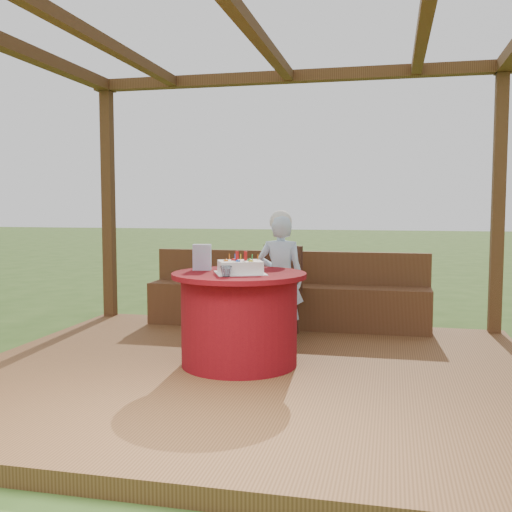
{
  "coord_description": "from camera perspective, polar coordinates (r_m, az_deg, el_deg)",
  "views": [
    {
      "loc": [
        1.09,
        -4.54,
        1.42
      ],
      "look_at": [
        0.0,
        0.25,
        1.0
      ],
      "focal_mm": 42.0,
      "sensor_mm": 36.0,
      "label": 1
    }
  ],
  "objects": [
    {
      "name": "elderly_woman",
      "position": [
        5.67,
        2.36,
        -1.86
      ],
      "size": [
        0.44,
        0.3,
        1.25
      ],
      "color": "#9FC7EC",
      "rests_on": "deck"
    },
    {
      "name": "pergola",
      "position": [
        4.77,
        -0.69,
        16.82
      ],
      "size": [
        4.5,
        4.0,
        2.72
      ],
      "color": "brown",
      "rests_on": "deck"
    },
    {
      "name": "birthday_cake",
      "position": [
        4.76,
        -1.52,
        -1.05
      ],
      "size": [
        0.5,
        0.5,
        0.18
      ],
      "color": "white",
      "rests_on": "table"
    },
    {
      "name": "table",
      "position": [
        4.88,
        -1.61,
        -5.92
      ],
      "size": [
        1.09,
        1.09,
        0.76
      ],
      "color": "maroon",
      "rests_on": "deck"
    },
    {
      "name": "drinking_glass",
      "position": [
        4.54,
        -2.85,
        -1.46
      ],
      "size": [
        0.12,
        0.12,
        0.08
      ],
      "primitive_type": "imported",
      "rotation": [
        0.0,
        0.0,
        -0.38
      ],
      "color": "white",
      "rests_on": "table"
    },
    {
      "name": "gift_bag",
      "position": [
        5.03,
        -5.16,
        -0.12
      ],
      "size": [
        0.17,
        0.13,
        0.22
      ],
      "primitive_type": "cube",
      "rotation": [
        0.0,
        0.0,
        0.23
      ],
      "color": "#E393CC",
      "rests_on": "table"
    },
    {
      "name": "bench",
      "position": [
        6.44,
        2.9,
        -4.38
      ],
      "size": [
        3.0,
        0.42,
        0.8
      ],
      "color": "brown",
      "rests_on": "deck"
    },
    {
      "name": "chair",
      "position": [
        6.04,
        1.98,
        -2.77
      ],
      "size": [
        0.56,
        0.56,
        0.89
      ],
      "color": "#3C1F13",
      "rests_on": "deck"
    },
    {
      "name": "ground",
      "position": [
        4.88,
        -0.66,
        -12.02
      ],
      "size": [
        60.0,
        60.0,
        0.0
      ],
      "primitive_type": "plane",
      "color": "#304F1A",
      "rests_on": "ground"
    },
    {
      "name": "deck",
      "position": [
        4.86,
        -0.66,
        -11.35
      ],
      "size": [
        4.5,
        4.0,
        0.12
      ],
      "primitive_type": "cube",
      "color": "brown",
      "rests_on": "ground"
    }
  ]
}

